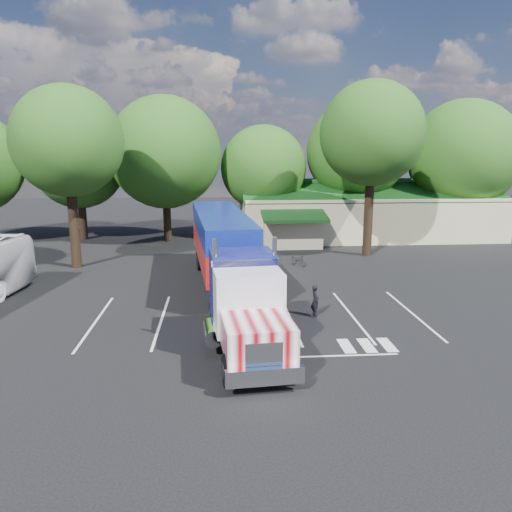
{
  "coord_description": "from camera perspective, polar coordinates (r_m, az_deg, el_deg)",
  "views": [
    {
      "loc": [
        -0.31,
        -29.8,
        8.25
      ],
      "look_at": [
        1.92,
        -0.5,
        2.0
      ],
      "focal_mm": 35.0,
      "sensor_mm": 36.0,
      "label": 1
    }
  ],
  "objects": [
    {
      "name": "tree_row_b",
      "position": [
        49.28,
        -19.59,
        10.03
      ],
      "size": [
        8.4,
        8.4,
        11.35
      ],
      "color": "black",
      "rests_on": "ground"
    },
    {
      "name": "woman",
      "position": [
        25.39,
        6.78,
        -5.1
      ],
      "size": [
        0.45,
        0.63,
        1.64
      ],
      "primitive_type": "imported",
      "rotation": [
        0.0,
        0.0,
        1.67
      ],
      "color": "black",
      "rests_on": "ground"
    },
    {
      "name": "tree_row_c",
      "position": [
        46.24,
        -10.39,
        11.55
      ],
      "size": [
        10.0,
        10.0,
        13.05
      ],
      "color": "black",
      "rests_on": "ground"
    },
    {
      "name": "tree_row_f",
      "position": [
        52.1,
        22.62,
        10.6
      ],
      "size": [
        10.4,
        10.4,
        13.0
      ],
      "color": "black",
      "rests_on": "ground"
    },
    {
      "name": "tree_near_left",
      "position": [
        37.23,
        -20.73,
        12.12
      ],
      "size": [
        7.6,
        7.6,
        12.65
      ],
      "color": "black",
      "rests_on": "ground"
    },
    {
      "name": "tree_near_right",
      "position": [
        40.1,
        13.14,
        13.44
      ],
      "size": [
        8.0,
        8.0,
        13.5
      ],
      "color": "black",
      "rests_on": "ground"
    },
    {
      "name": "tree_row_d",
      "position": [
        47.52,
        0.86,
        10.0
      ],
      "size": [
        8.0,
        8.0,
        10.6
      ],
      "color": "black",
      "rests_on": "ground"
    },
    {
      "name": "event_hall",
      "position": [
        50.0,
        12.04,
        4.81
      ],
      "size": [
        24.2,
        14.12,
        5.55
      ],
      "color": "#C2B490",
      "rests_on": "ground"
    },
    {
      "name": "silver_sedan",
      "position": [
        46.13,
        11.19,
        2.28
      ],
      "size": [
        4.12,
        2.7,
        1.28
      ],
      "primitive_type": "imported",
      "rotation": [
        0.0,
        0.0,
        1.19
      ],
      "color": "#AEB0B6",
      "rests_on": "ground"
    },
    {
      "name": "semi_truck",
      "position": [
        28.34,
        -3.44,
        0.6
      ],
      "size": [
        4.92,
        22.57,
        4.7
      ],
      "rotation": [
        0.0,
        0.0,
        0.09
      ],
      "color": "black",
      "rests_on": "ground"
    },
    {
      "name": "ground",
      "position": [
        30.92,
        -3.64,
        -3.49
      ],
      "size": [
        120.0,
        120.0,
        0.0
      ],
      "primitive_type": "plane",
      "color": "black",
      "rests_on": "ground"
    },
    {
      "name": "bicycle",
      "position": [
        36.41,
        4.92,
        -0.39
      ],
      "size": [
        1.29,
        1.84,
        0.92
      ],
      "primitive_type": "imported",
      "rotation": [
        0.0,
        0.0,
        0.43
      ],
      "color": "black",
      "rests_on": "ground"
    },
    {
      "name": "tree_row_e",
      "position": [
        49.62,
        11.44,
        11.59
      ],
      "size": [
        9.6,
        9.6,
        12.9
      ],
      "color": "black",
      "rests_on": "ground"
    }
  ]
}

